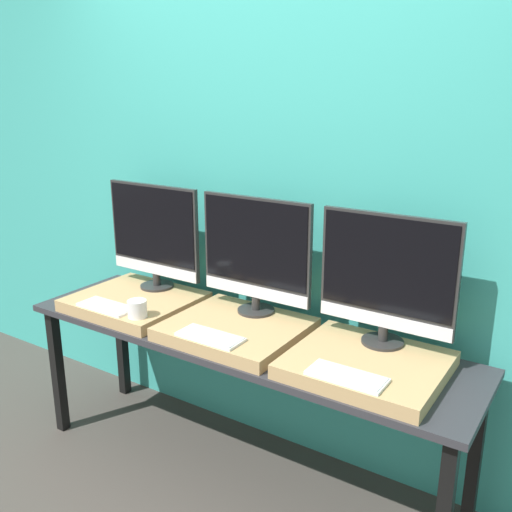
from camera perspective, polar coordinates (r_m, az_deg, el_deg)
ground_plane at (r=2.77m, az=-5.34°, el=-23.62°), size 12.00×12.00×0.00m
wall_back at (r=2.70m, az=2.55°, el=6.19°), size 8.00×0.04×2.60m
workbench at (r=2.61m, az=-1.73°, el=-9.18°), size 2.14×0.58×0.72m
wooden_riser_left at (r=2.93m, az=-11.98°, el=-4.47°), size 0.58×0.52×0.06m
monitor_left at (r=2.94m, az=-10.16°, el=2.24°), size 0.56×0.17×0.54m
keyboard_left at (r=2.80m, az=-14.72°, el=-4.89°), size 0.29×0.12×0.01m
mug at (r=2.64m, az=-11.79°, el=-5.18°), size 0.09×0.09×0.08m
wooden_riser_center at (r=2.55m, az=-2.01°, el=-7.31°), size 0.58×0.52×0.06m
monitor_center at (r=2.57m, az=-0.02°, el=0.40°), size 0.56×0.17×0.54m
keyboard_center at (r=2.40m, az=-4.59°, el=-8.02°), size 0.29×0.12×0.01m
wooden_riser_right at (r=2.29m, az=10.99°, el=-10.63°), size 0.58×0.52×0.06m
monitor_right at (r=2.30m, az=12.95°, el=-1.97°), size 0.56×0.17×0.54m
keyboard_right at (r=2.12m, az=9.07°, el=-11.78°), size 0.29×0.12×0.01m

